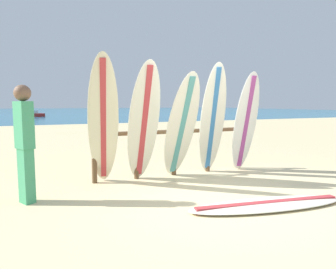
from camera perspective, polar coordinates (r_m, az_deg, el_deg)
name	(u,v)px	position (r m, az deg, el deg)	size (l,w,h in m)	color
ground_plane	(226,199)	(4.66, 11.07, -11.99)	(120.00, 120.00, 0.00)	beige
ocean_water	(53,111)	(61.71, -21.12, 4.19)	(120.00, 80.00, 0.01)	#196B93
surfboard_rack	(174,144)	(5.93, 1.15, -1.75)	(3.25, 0.09, 1.02)	brown
surfboard_leaning_far_left	(103,123)	(5.10, -12.32, 2.21)	(0.68, 1.15, 2.21)	beige
surfboard_leaning_left	(144,123)	(5.32, -4.69, 2.20)	(0.58, 0.80, 2.16)	silver
surfboard_leaning_center_left	(181,127)	(5.49, 2.56, 1.39)	(0.58, 0.99, 1.98)	white
surfboard_leaning_center	(212,120)	(5.97, 8.51, 2.76)	(0.64, 0.80, 2.20)	white
surfboard_leaning_center_right	(246,122)	(6.40, 14.64, 2.24)	(0.56, 0.57, 2.07)	white
surfboard_lying_on_sand	(268,204)	(4.46, 18.68, -12.55)	(2.39, 0.93, 0.08)	silver
beachgoer_standing	(25,139)	(4.67, -25.78, -0.76)	(0.28, 0.32, 1.69)	#3F9966
small_boat_offshore	(34,114)	(36.04, -24.38, 3.52)	(2.37, 1.67, 0.71)	#B22D28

